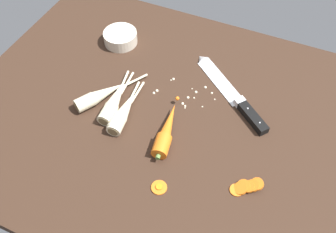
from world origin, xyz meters
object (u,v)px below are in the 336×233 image
(parsnip_mid_left, at_px, (123,113))
(parsnip_mid_right, at_px, (100,95))
(parsnip_outer, at_px, (122,114))
(carrot_slice_stack, at_px, (246,187))
(whole_carrot, at_px, (166,131))
(prep_bowl, at_px, (120,37))
(parsnip_back, at_px, (114,102))
(carrot_slice_stray_near, at_px, (159,187))
(chefs_knife, at_px, (228,90))
(parsnip_front, at_px, (114,104))

(parsnip_mid_left, distance_m, parsnip_mid_right, 0.10)
(parsnip_outer, relative_size, carrot_slice_stack, 2.66)
(whole_carrot, relative_size, carrot_slice_stack, 2.81)
(parsnip_outer, height_order, prep_bowl, same)
(parsnip_back, bearing_deg, carrot_slice_stray_near, -39.02)
(parsnip_mid_right, height_order, carrot_slice_stray_near, parsnip_mid_right)
(chefs_knife, distance_m, parsnip_front, 0.34)
(carrot_slice_stray_near, bearing_deg, prep_bowl, 128.11)
(parsnip_outer, distance_m, carrot_slice_stack, 0.38)
(parsnip_front, xyz_separation_m, carrot_slice_stack, (0.41, -0.09, -0.01))
(carrot_slice_stray_near, bearing_deg, parsnip_back, 140.98)
(chefs_knife, relative_size, carrot_slice_stack, 3.90)
(whole_carrot, relative_size, parsnip_front, 1.01)
(parsnip_outer, xyz_separation_m, prep_bowl, (-0.16, 0.28, 0.00))
(parsnip_mid_left, bearing_deg, carrot_slice_stray_near, -41.13)
(chefs_knife, relative_size, prep_bowl, 2.65)
(parsnip_front, relative_size, prep_bowl, 1.89)
(parsnip_back, height_order, carrot_slice_stack, parsnip_back)
(whole_carrot, height_order, carrot_slice_stray_near, whole_carrot)
(chefs_knife, relative_size, parsnip_front, 1.40)
(parsnip_front, xyz_separation_m, parsnip_mid_right, (-0.05, 0.01, -0.00))
(parsnip_mid_left, xyz_separation_m, parsnip_back, (-0.04, 0.02, -0.00))
(parsnip_mid_left, bearing_deg, whole_carrot, -3.86)
(parsnip_back, relative_size, prep_bowl, 1.80)
(whole_carrot, relative_size, parsnip_back, 1.06)
(parsnip_front, xyz_separation_m, parsnip_outer, (0.04, -0.02, 0.00))
(carrot_slice_stack, xyz_separation_m, carrot_slice_stray_near, (-0.19, -0.08, -0.01))
(carrot_slice_stray_near, bearing_deg, parsnip_mid_right, 145.38)
(parsnip_front, distance_m, parsnip_outer, 0.04)
(whole_carrot, height_order, parsnip_front, whole_carrot)
(whole_carrot, relative_size, parsnip_mid_right, 0.99)
(whole_carrot, relative_size, parsnip_mid_left, 1.07)
(parsnip_outer, bearing_deg, carrot_slice_stray_near, -39.78)
(whole_carrot, distance_m, carrot_slice_stack, 0.25)
(parsnip_front, bearing_deg, parsnip_mid_left, -22.50)
(whole_carrot, bearing_deg, parsnip_front, 171.62)
(parsnip_mid_right, relative_size, carrot_slice_stack, 2.84)
(parsnip_mid_left, bearing_deg, parsnip_outer, -107.13)
(parsnip_front, bearing_deg, carrot_slice_stray_near, -38.31)
(carrot_slice_stack, bearing_deg, parsnip_mid_right, 167.34)
(prep_bowl, bearing_deg, carrot_slice_stack, -33.30)
(parsnip_front, distance_m, parsnip_back, 0.01)
(parsnip_mid_left, distance_m, parsnip_back, 0.05)
(whole_carrot, height_order, parsnip_mid_left, whole_carrot)
(parsnip_mid_left, relative_size, carrot_slice_stray_near, 5.02)
(chefs_knife, xyz_separation_m, parsnip_mid_right, (-0.33, -0.18, 0.01))
(parsnip_back, xyz_separation_m, prep_bowl, (-0.12, 0.25, 0.00))
(parsnip_mid_left, height_order, carrot_slice_stack, parsnip_mid_left)
(carrot_slice_stack, bearing_deg, carrot_slice_stray_near, -156.69)
(chefs_knife, bearing_deg, parsnip_outer, -137.63)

